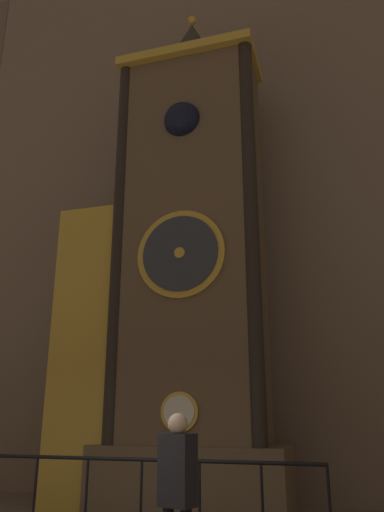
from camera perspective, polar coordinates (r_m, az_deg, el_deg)
name	(u,v)px	position (r m, az deg, el deg)	size (l,w,h in m)	color
cathedral_back_wall	(193,151)	(12.69, 0.14, 11.88)	(24.00, 0.32, 15.81)	#7A6656
clock_tower	(174,272)	(9.92, -2.06, -1.83)	(4.41, 1.82, 10.55)	brown
railing_fence	(141,498)	(7.21, -5.85, -25.78)	(4.78, 0.05, 1.09)	black
visitor_far	(177,484)	(5.36, -1.68, -24.59)	(0.39, 0.32, 1.66)	black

